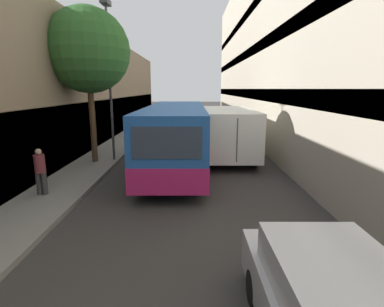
{
  "coord_description": "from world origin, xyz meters",
  "views": [
    {
      "loc": [
        0.08,
        0.76,
        3.7
      ],
      "look_at": [
        0.13,
        10.46,
        1.6
      ],
      "focal_mm": 28.0,
      "sensor_mm": 36.0,
      "label": 1
    }
  ],
  "objects_px": {
    "bus": "(175,135)",
    "panel_van": "(170,118)",
    "street_tree_left": "(86,51)",
    "box_truck": "(225,129)",
    "pedestrian": "(39,170)",
    "street_lamp": "(107,54)"
  },
  "relations": [
    {
      "from": "panel_van",
      "to": "pedestrian",
      "type": "relative_size",
      "value": 2.85
    },
    {
      "from": "bus",
      "to": "box_truck",
      "type": "distance_m",
      "value": 3.9
    },
    {
      "from": "box_truck",
      "to": "pedestrian",
      "type": "xyz_separation_m",
      "value": [
        -7.08,
        -7.23,
        -0.46
      ]
    },
    {
      "from": "street_tree_left",
      "to": "box_truck",
      "type": "bearing_deg",
      "value": 19.79
    },
    {
      "from": "bus",
      "to": "panel_van",
      "type": "bearing_deg",
      "value": 94.93
    },
    {
      "from": "street_lamp",
      "to": "street_tree_left",
      "type": "xyz_separation_m",
      "value": [
        -0.84,
        -0.43,
        0.09
      ]
    },
    {
      "from": "pedestrian",
      "to": "street_lamp",
      "type": "distance_m",
      "value": 6.87
    },
    {
      "from": "pedestrian",
      "to": "street_tree_left",
      "type": "distance_m",
      "value": 6.52
    },
    {
      "from": "box_truck",
      "to": "street_tree_left",
      "type": "bearing_deg",
      "value": -160.21
    },
    {
      "from": "street_tree_left",
      "to": "pedestrian",
      "type": "bearing_deg",
      "value": -93.51
    },
    {
      "from": "pedestrian",
      "to": "street_lamp",
      "type": "bearing_deg",
      "value": 77.77
    },
    {
      "from": "bus",
      "to": "street_tree_left",
      "type": "distance_m",
      "value": 5.64
    },
    {
      "from": "box_truck",
      "to": "street_tree_left",
      "type": "relative_size",
      "value": 1.23
    },
    {
      "from": "bus",
      "to": "box_truck",
      "type": "bearing_deg",
      "value": 46.13
    },
    {
      "from": "bus",
      "to": "street_tree_left",
      "type": "xyz_separation_m",
      "value": [
        -4.08,
        0.37,
        3.87
      ]
    },
    {
      "from": "bus",
      "to": "street_tree_left",
      "type": "relative_size",
      "value": 1.47
    },
    {
      "from": "street_tree_left",
      "to": "street_lamp",
      "type": "bearing_deg",
      "value": 27.43
    },
    {
      "from": "panel_van",
      "to": "pedestrian",
      "type": "xyz_separation_m",
      "value": [
        -3.28,
        -17.07,
        -0.09
      ]
    },
    {
      "from": "box_truck",
      "to": "pedestrian",
      "type": "height_order",
      "value": "box_truck"
    },
    {
      "from": "pedestrian",
      "to": "street_lamp",
      "type": "relative_size",
      "value": 0.21
    },
    {
      "from": "box_truck",
      "to": "panel_van",
      "type": "xyz_separation_m",
      "value": [
        -3.79,
        9.84,
        -0.37
      ]
    },
    {
      "from": "panel_van",
      "to": "box_truck",
      "type": "bearing_deg",
      "value": -68.93
    }
  ]
}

